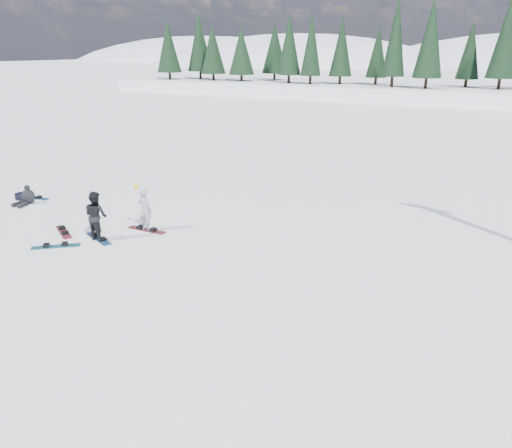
{
  "coord_description": "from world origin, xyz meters",
  "views": [
    {
      "loc": [
        11.04,
        -10.96,
        6.04
      ],
      "look_at": [
        4.38,
        1.29,
        1.1
      ],
      "focal_mm": 35.0,
      "sensor_mm": 36.0,
      "label": 1
    }
  ],
  "objects": [
    {
      "name": "ground",
      "position": [
        0.0,
        0.0,
        0.0
      ],
      "size": [
        420.0,
        420.0,
        0.0
      ],
      "primitive_type": "plane",
      "color": "white",
      "rests_on": "ground"
    },
    {
      "name": "snowboard_man",
      "position": [
        -1.01,
        0.18,
        0.01
      ],
      "size": [
        1.5,
        0.8,
        0.03
      ],
      "primitive_type": "cube",
      "rotation": [
        0.0,
        0.0,
        -0.37
      ],
      "color": "navy",
      "rests_on": "ground"
    },
    {
      "name": "seated_rider",
      "position": [
        -6.5,
        1.74,
        0.3
      ],
      "size": [
        0.64,
        0.98,
        0.79
      ],
      "rotation": [
        0.0,
        0.0,
        0.18
      ],
      "color": "black",
      "rests_on": "ground"
    },
    {
      "name": "snowboard_loose_a",
      "position": [
        -1.7,
        -0.99,
        0.01
      ],
      "size": [
        1.31,
        1.2,
        0.03
      ],
      "primitive_type": "cube",
      "rotation": [
        0.0,
        0.0,
        0.72
      ],
      "color": "#187184",
      "rests_on": "ground"
    },
    {
      "name": "snowboard_woman",
      "position": [
        -0.15,
        1.6,
        0.01
      ],
      "size": [
        1.51,
        0.33,
        0.03
      ],
      "primitive_type": "cube",
      "rotation": [
        0.0,
        0.0,
        0.03
      ],
      "color": "maroon",
      "rests_on": "ground"
    },
    {
      "name": "snowboard_loose_c",
      "position": [
        -7.0,
        2.39,
        0.01
      ],
      "size": [
        1.53,
        0.51,
        0.03
      ],
      "primitive_type": "cube",
      "rotation": [
        0.0,
        0.0,
        0.16
      ],
      "color": "#19468D",
      "rests_on": "ground"
    },
    {
      "name": "snowboard_loose_b",
      "position": [
        -2.55,
        0.06,
        0.01
      ],
      "size": [
        1.43,
        1.0,
        0.03
      ],
      "primitive_type": "cube",
      "rotation": [
        0.0,
        0.0,
        -0.53
      ],
      "color": "maroon",
      "rests_on": "ground"
    },
    {
      "name": "snowboarder_woman",
      "position": [
        -0.15,
        1.6,
        0.78
      ],
      "size": [
        0.6,
        0.43,
        1.68
      ],
      "rotation": [
        0.0,
        0.0,
        3.02
      ],
      "color": "#A3A3A8",
      "rests_on": "ground"
    },
    {
      "name": "alpine_backdrop",
      "position": [
        -11.72,
        189.17,
        -13.97
      ],
      "size": [
        412.5,
        227.0,
        53.2
      ],
      "color": "white",
      "rests_on": "ground"
    },
    {
      "name": "snowboarder_man",
      "position": [
        -1.01,
        0.18,
        0.82
      ],
      "size": [
        0.87,
        0.72,
        1.65
      ],
      "primitive_type": "imported",
      "rotation": [
        0.0,
        0.0,
        3.02
      ],
      "color": "black",
      "rests_on": "ground"
    },
    {
      "name": "gear_bag",
      "position": [
        -7.2,
        1.99,
        0.15
      ],
      "size": [
        0.48,
        0.35,
        0.3
      ],
      "primitive_type": "cube",
      "rotation": [
        0.0,
        0.0,
        0.12
      ],
      "color": "black",
      "rests_on": "ground"
    }
  ]
}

